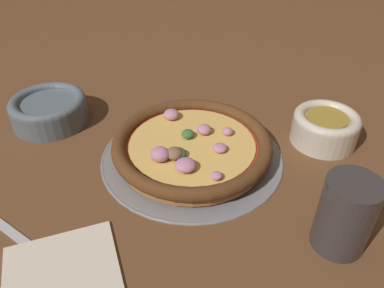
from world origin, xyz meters
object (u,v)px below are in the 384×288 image
napkin (61,271)px  bowl_far (49,109)px  bowl_near (325,126)px  fork (26,243)px  pizza_tray (192,155)px  drinking_cup (345,215)px  pizza (192,145)px

napkin → bowl_far: bearing=175.8°
bowl_near → fork: bearing=-85.7°
pizza_tray → napkin: size_ratio=2.16×
fork → drinking_cup: bearing=35.3°
bowl_near → napkin: bowl_near is taller
pizza_tray → bowl_near: (0.05, 0.23, 0.03)m
pizza_tray → napkin: same height
pizza_tray → drinking_cup: (0.23, 0.10, 0.05)m
pizza_tray → drinking_cup: drinking_cup is taller
bowl_far → fork: bearing=-12.3°
pizza_tray → napkin: bearing=-57.7°
napkin → pizza_tray: bearing=122.3°
pizza → fork: 0.28m
pizza → drinking_cup: size_ratio=2.53×
bowl_far → pizza: bearing=45.5°
drinking_cup → napkin: (-0.09, -0.33, -0.05)m
pizza_tray → fork: pizza_tray is taller
bowl_far → fork: (0.28, -0.06, -0.03)m
pizza → napkin: pizza is taller
bowl_near → bowl_far: 0.49m
drinking_cup → fork: bearing=-112.2°
pizza_tray → bowl_near: 0.23m
bowl_far → fork: 0.29m
pizza → drinking_cup: drinking_cup is taller
bowl_near → drinking_cup: drinking_cup is taller
pizza_tray → bowl_far: bearing=-134.4°
pizza_tray → bowl_near: bowl_near is taller
pizza_tray → drinking_cup: bearing=23.8°
pizza → drinking_cup: bearing=23.9°
pizza → bowl_near: 0.23m
pizza → bowl_near: bowl_near is taller
drinking_cup → fork: drinking_cup is taller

